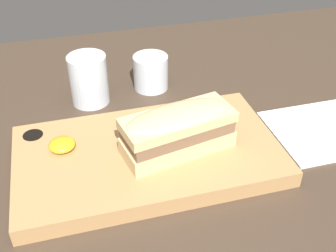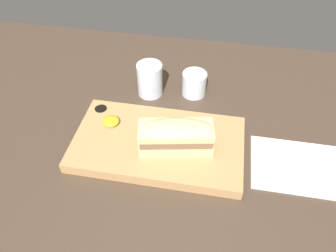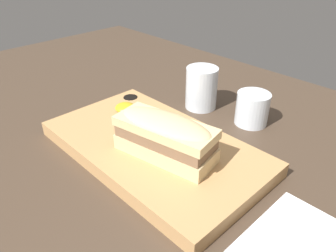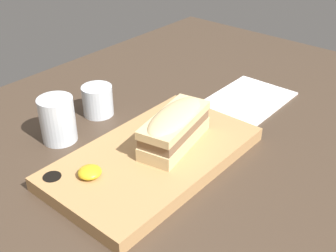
# 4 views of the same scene
# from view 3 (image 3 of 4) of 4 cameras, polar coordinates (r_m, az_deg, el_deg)

# --- Properties ---
(dining_table) EXTENTS (1.53, 0.96, 0.02)m
(dining_table) POSITION_cam_3_polar(r_m,az_deg,el_deg) (0.60, -1.47, -4.47)
(dining_table) COLOR #423326
(dining_table) RESTS_ON ground
(serving_board) EXTENTS (0.39, 0.22, 0.03)m
(serving_board) POSITION_cam_3_polar(r_m,az_deg,el_deg) (0.57, -2.55, -3.71)
(serving_board) COLOR tan
(serving_board) RESTS_ON dining_table
(sandwich) EXTENTS (0.17, 0.09, 0.07)m
(sandwich) POSITION_cam_3_polar(r_m,az_deg,el_deg) (0.51, -0.51, -1.60)
(sandwich) COLOR #DBBC84
(sandwich) RESTS_ON serving_board
(mustard_dollop) EXTENTS (0.04, 0.04, 0.02)m
(mustard_dollop) POSITION_cam_3_polar(r_m,az_deg,el_deg) (0.66, -7.48, 3.22)
(mustard_dollop) COLOR gold
(mustard_dollop) RESTS_ON serving_board
(water_glass) EXTENTS (0.07, 0.07, 0.09)m
(water_glass) POSITION_cam_3_polar(r_m,az_deg,el_deg) (0.72, 5.82, 6.18)
(water_glass) COLOR silver
(water_glass) RESTS_ON dining_table
(wine_glass) EXTENTS (0.07, 0.07, 0.07)m
(wine_glass) POSITION_cam_3_polar(r_m,az_deg,el_deg) (0.68, 14.44, 2.74)
(wine_glass) COLOR silver
(wine_glass) RESTS_ON dining_table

